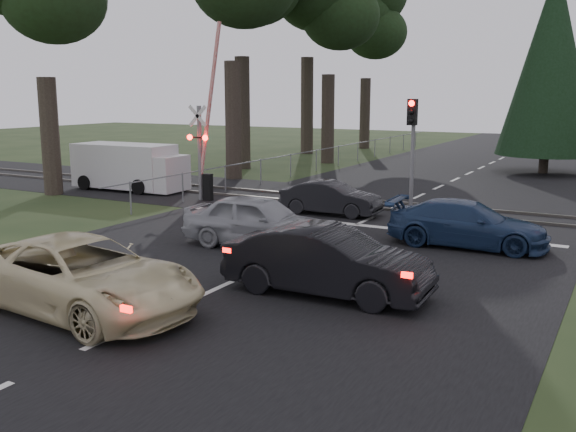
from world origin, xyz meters
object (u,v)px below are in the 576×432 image
Objects in this scene: crossing_signal at (204,150)px; white_van at (132,167)px; dark_car_far at (331,198)px; dark_hatchback at (327,262)px; traffic_signal_center at (412,136)px; blue_sedan at (467,224)px; cream_coupe at (81,276)px; silver_car at (258,221)px.

white_van is (-4.55, 0.73, -1.01)m from crossing_signal.
dark_hatchback is at bearing -157.75° from dark_car_far.
crossing_signal is at bearing -173.85° from traffic_signal_center.
cream_coupe is at bearing 147.10° from blue_sedan.
traffic_signal_center is at bearing -1.64° from white_van.
traffic_signal_center reaches higher than blue_sedan.
crossing_signal is at bearing 84.88° from dark_car_far.
traffic_signal_center is at bearing -22.58° from silver_car.
dark_hatchback is at bearing -44.06° from cream_coupe.
blue_sedan is 1.24× the size of dark_car_far.
crossing_signal is 1.70× the size of traffic_signal_center.
white_van is (-12.82, -0.16, -1.76)m from traffic_signal_center.
white_van is at bearing 74.64° from blue_sedan.
traffic_signal_center is 1.14× the size of dark_car_far.
crossing_signal reaches higher than white_van.
white_van is at bearing -179.28° from traffic_signal_center.
crossing_signal is 13.08m from dark_hatchback.
cream_coupe is 1.18× the size of dark_hatchback.
dark_car_far is (5.74, -0.29, -1.46)m from crossing_signal.
crossing_signal is 4.71m from white_van.
dark_hatchback is (9.60, -8.79, -1.32)m from crossing_signal.
crossing_signal reaches higher than silver_car.
crossing_signal is at bearing 30.51° from cream_coupe.
cream_coupe is 11.82m from dark_car_far.
dark_car_far is (-3.87, 8.50, -0.14)m from dark_hatchback.
crossing_signal reaches higher than dark_car_far.
silver_car reaches higher than cream_coupe.
dark_hatchback is 9.34m from dark_car_far.
white_van is (-10.28, 1.02, 0.45)m from dark_car_far.
silver_car is (-2.26, -6.63, -2.07)m from traffic_signal_center.
white_van reaches higher than blue_sedan.
cream_coupe is 1.47× the size of dark_car_far.
silver_car reaches higher than blue_sedan.
dark_car_far is at bearing 5.19° from cream_coupe.
dark_car_far is 0.68× the size of white_van.
blue_sedan is at bearing -52.03° from traffic_signal_center.
traffic_signal_center reaches higher than white_van.
dark_hatchback reaches higher than silver_car.
dark_car_far is (-2.54, -1.18, -2.21)m from traffic_signal_center.
white_van reaches higher than dark_car_far.
dark_hatchback is 1.01× the size of blue_sedan.
crossing_signal is 1.31× the size of cream_coupe.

